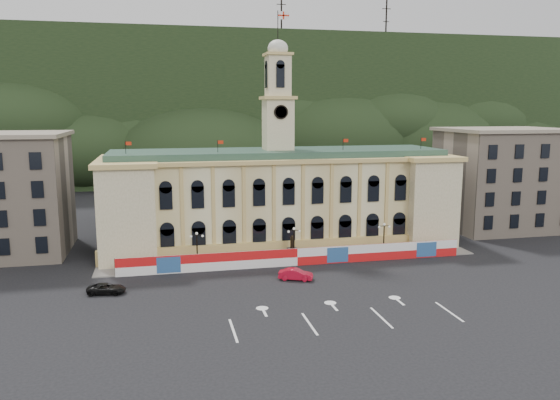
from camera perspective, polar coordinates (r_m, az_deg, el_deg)
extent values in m
plane|color=black|center=(64.82, 5.13, -10.50)|extent=(260.00, 260.00, 0.00)
cube|color=black|center=(188.89, -6.88, 9.46)|extent=(230.00, 70.00, 44.00)
cube|color=#595651|center=(176.49, 5.37, 12.08)|extent=(22.00, 8.00, 14.00)
cube|color=#595651|center=(168.59, -22.85, 10.14)|extent=(16.00, 7.00, 10.00)
cylinder|color=black|center=(179.39, 0.15, 18.50)|extent=(0.50, 0.50, 20.00)
cylinder|color=black|center=(190.03, 11.03, 17.83)|extent=(0.50, 0.50, 20.00)
cube|color=beige|center=(89.27, -0.22, -0.23)|extent=(55.00, 15.00, 14.00)
cube|color=tan|center=(83.06, 0.93, -5.07)|extent=(56.00, 0.80, 2.40)
cube|color=tan|center=(88.32, -0.22, 4.45)|extent=(56.20, 16.20, 0.60)
cube|color=#305040|center=(88.26, -0.22, 4.90)|extent=(53.00, 13.00, 1.20)
cube|color=beige|center=(86.46, -15.48, -0.90)|extent=(8.00, 17.00, 14.00)
cube|color=beige|center=(96.05, 13.75, 0.20)|extent=(8.00, 17.00, 14.00)
cube|color=beige|center=(88.00, -0.22, 7.89)|extent=(4.40, 4.40, 8.00)
cube|color=tan|center=(87.98, -0.22, 10.62)|extent=(5.20, 5.20, 0.50)
cube|color=beige|center=(88.10, -0.22, 12.77)|extent=(3.60, 3.60, 6.50)
cube|color=tan|center=(88.35, -0.23, 14.97)|extent=(4.20, 4.20, 0.40)
cylinder|color=black|center=(85.72, 0.11, 9.18)|extent=(2.20, 0.20, 2.20)
ellipsoid|color=beige|center=(88.44, -0.23, 15.55)|extent=(3.20, 3.20, 2.72)
cylinder|color=black|center=(88.83, -0.23, 17.60)|extent=(0.12, 0.12, 5.00)
cube|color=white|center=(89.29, 0.37, 18.73)|extent=(1.80, 0.04, 1.20)
cube|color=red|center=(89.26, 0.37, 18.73)|extent=(1.80, 0.02, 0.22)
cube|color=red|center=(89.26, 0.37, 18.73)|extent=(0.22, 0.02, 1.20)
cube|color=tan|center=(109.04, 22.10, 1.92)|extent=(20.00, 16.00, 18.00)
cube|color=gray|center=(108.30, 22.41, 6.80)|extent=(21.00, 17.00, 0.60)
cube|color=red|center=(78.18, 1.82, -5.97)|extent=(50.00, 0.25, 2.50)
cube|color=#2A548C|center=(75.79, -11.56, -6.67)|extent=(3.20, 0.05, 2.20)
cube|color=#2A548C|center=(79.69, 6.05, -5.72)|extent=(3.20, 0.05, 2.20)
cube|color=#2A548C|center=(85.07, 15.07, -5.02)|extent=(3.20, 0.05, 2.20)
cube|color=slate|center=(81.06, 1.33, -6.26)|extent=(56.00, 5.50, 0.16)
cube|color=#595651|center=(81.07, 1.29, -5.66)|extent=(1.40, 1.40, 1.80)
cylinder|color=black|center=(80.64, 1.30, -4.49)|extent=(0.60, 0.60, 1.60)
sphere|color=black|center=(80.43, 1.30, -3.87)|extent=(0.44, 0.44, 0.44)
cylinder|color=black|center=(78.29, -8.61, -6.90)|extent=(0.44, 0.44, 0.30)
cylinder|color=black|center=(77.68, -8.65, -5.30)|extent=(0.18, 0.18, 4.80)
cube|color=black|center=(77.13, -8.69, -3.65)|extent=(1.60, 0.08, 0.08)
sphere|color=silver|center=(77.12, -9.29, -3.78)|extent=(0.36, 0.36, 0.36)
sphere|color=silver|center=(77.21, -8.10, -3.74)|extent=(0.36, 0.36, 0.36)
sphere|color=silver|center=(77.07, -8.70, -3.47)|extent=(0.40, 0.40, 0.40)
cylinder|color=black|center=(80.34, 1.46, -6.36)|extent=(0.44, 0.44, 0.30)
cylinder|color=black|center=(79.75, 1.47, -4.80)|extent=(0.18, 0.18, 4.80)
cube|color=black|center=(79.21, 1.47, -3.19)|extent=(1.60, 0.08, 0.08)
sphere|color=silver|center=(79.06, 0.91, -3.33)|extent=(0.36, 0.36, 0.36)
sphere|color=silver|center=(79.44, 2.03, -3.27)|extent=(0.36, 0.36, 0.36)
sphere|color=silver|center=(79.16, 1.47, -3.02)|extent=(0.40, 0.40, 0.40)
cylinder|color=black|center=(84.69, 10.74, -5.69)|extent=(0.44, 0.44, 0.30)
cylinder|color=black|center=(84.13, 10.79, -4.21)|extent=(0.18, 0.18, 4.80)
cube|color=black|center=(83.62, 10.84, -2.68)|extent=(1.60, 0.08, 0.08)
sphere|color=silver|center=(83.34, 10.33, -2.81)|extent=(0.36, 0.36, 0.36)
sphere|color=silver|center=(83.97, 11.34, -2.75)|extent=(0.36, 0.36, 0.36)
sphere|color=silver|center=(83.57, 10.84, -2.51)|extent=(0.40, 0.40, 0.40)
imported|color=red|center=(72.01, 1.65, -7.77)|extent=(4.67, 5.56, 1.47)
imported|color=black|center=(70.10, -17.68, -8.82)|extent=(3.38, 5.14, 1.26)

